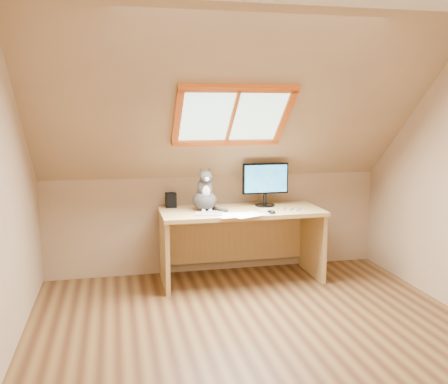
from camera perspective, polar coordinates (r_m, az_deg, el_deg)
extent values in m
plane|color=brown|center=(3.79, 4.69, -16.89)|extent=(3.50, 3.50, 0.00)
cube|color=tan|center=(1.87, 21.27, -6.02)|extent=(3.50, 0.02, 2.40)
cube|color=tan|center=(5.23, -0.89, -3.61)|extent=(3.50, 0.02, 1.00)
cube|color=tan|center=(4.34, 1.15, 9.70)|extent=(3.50, 1.56, 1.41)
cube|color=#B2E0CC|center=(4.42, 0.91, 8.79)|extent=(0.90, 0.53, 0.48)
cube|color=orange|center=(4.42, 0.91, 8.79)|extent=(1.02, 0.64, 0.59)
cube|color=tan|center=(4.87, 1.97, -2.21)|extent=(1.57, 0.69, 0.04)
cube|color=tan|center=(4.83, -6.83, -6.75)|extent=(0.04, 0.62, 0.68)
cube|color=tan|center=(5.19, 10.08, -5.69)|extent=(0.04, 0.62, 0.68)
cube|color=tan|center=(5.25, 1.09, -5.37)|extent=(1.47, 0.03, 0.47)
cylinder|color=black|center=(5.05, 4.69, -1.49)|extent=(0.20, 0.20, 0.02)
cylinder|color=black|center=(5.04, 4.70, -0.78)|extent=(0.03, 0.03, 0.11)
cube|color=black|center=(5.01, 4.74, 1.56)|extent=(0.47, 0.04, 0.31)
cube|color=#0E2DC3|center=(4.99, 4.82, 1.53)|extent=(0.43, 0.01, 0.27)
ellipsoid|color=#3B3634|center=(4.81, -2.24, -0.93)|extent=(0.24, 0.28, 0.20)
ellipsoid|color=#3B3634|center=(4.77, -2.21, 0.40)|extent=(0.16, 0.16, 0.22)
ellipsoid|color=silver|center=(4.71, -2.05, 0.01)|extent=(0.07, 0.04, 0.13)
ellipsoid|color=#3B3634|center=(4.71, -2.10, 1.77)|extent=(0.12, 0.11, 0.11)
sphere|color=silver|center=(4.66, -1.97, 1.46)|extent=(0.04, 0.04, 0.04)
cone|color=#3B3634|center=(4.71, -2.61, 2.45)|extent=(0.06, 0.06, 0.07)
cone|color=#3B3634|center=(4.73, -1.71, 2.48)|extent=(0.06, 0.06, 0.07)
cube|color=black|center=(4.98, -6.09, -0.92)|extent=(0.11, 0.11, 0.15)
cube|color=#B2B2B7|center=(4.64, -1.74, -2.50)|extent=(0.29, 0.24, 0.01)
ellipsoid|color=black|center=(4.69, 5.43, -2.27)|extent=(0.09, 0.11, 0.03)
cube|color=white|center=(4.60, 1.52, -2.65)|extent=(0.33, 0.27, 0.00)
cube|color=white|center=(4.60, 1.52, -2.63)|extent=(0.32, 0.24, 0.00)
cube|color=white|center=(4.60, 1.52, -2.62)|extent=(0.35, 0.30, 0.00)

